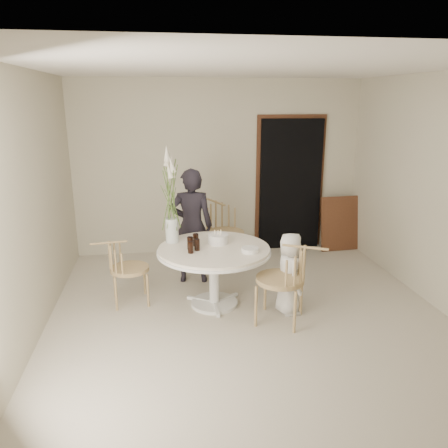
{
  "coord_description": "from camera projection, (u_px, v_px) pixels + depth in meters",
  "views": [
    {
      "loc": [
        -0.96,
        -4.52,
        2.4
      ],
      "look_at": [
        -0.22,
        0.3,
        0.99
      ],
      "focal_mm": 35.0,
      "sensor_mm": 36.0,
      "label": 1
    }
  ],
  "objects": [
    {
      "name": "ground",
      "position": [
        247.0,
        312.0,
        5.09
      ],
      "size": [
        4.5,
        4.5,
        0.0
      ],
      "primitive_type": "plane",
      "color": "beige",
      "rests_on": "ground"
    },
    {
      "name": "room_shell",
      "position": [
        249.0,
        174.0,
        4.65
      ],
      "size": [
        4.5,
        4.5,
        4.5
      ],
      "color": "white",
      "rests_on": "ground"
    },
    {
      "name": "doorway",
      "position": [
        290.0,
        185.0,
        7.05
      ],
      "size": [
        1.0,
        0.1,
        2.1
      ],
      "primitive_type": "cube",
      "color": "black",
      "rests_on": "ground"
    },
    {
      "name": "door_trim",
      "position": [
        290.0,
        181.0,
        7.07
      ],
      "size": [
        1.12,
        0.03,
        2.22
      ],
      "primitive_type": "cube",
      "color": "#5A311E",
      "rests_on": "ground"
    },
    {
      "name": "table",
      "position": [
        214.0,
        257.0,
        5.11
      ],
      "size": [
        1.33,
        1.33,
        0.73
      ],
      "color": "silver",
      "rests_on": "ground"
    },
    {
      "name": "picture_frame",
      "position": [
        340.0,
        223.0,
        7.11
      ],
      "size": [
        0.67,
        0.24,
        0.88
      ],
      "primitive_type": "cube",
      "rotation": [
        -0.17,
        0.0,
        0.06
      ],
      "color": "#5A311E",
      "rests_on": "ground"
    },
    {
      "name": "chair_far",
      "position": [
        220.0,
        225.0,
        6.4
      ],
      "size": [
        0.67,
        0.69,
        0.95
      ],
      "rotation": [
        0.0,
        0.0,
        0.41
      ],
      "color": "#9F8956",
      "rests_on": "ground"
    },
    {
      "name": "chair_right",
      "position": [
        292.0,
        273.0,
        4.7
      ],
      "size": [
        0.68,
        0.66,
        0.92
      ],
      "rotation": [
        0.0,
        0.0,
        -2.05
      ],
      "color": "#9F8956",
      "rests_on": "ground"
    },
    {
      "name": "chair_left",
      "position": [
        120.0,
        263.0,
        5.18
      ],
      "size": [
        0.51,
        0.48,
        0.8
      ],
      "rotation": [
        0.0,
        0.0,
        1.7
      ],
      "color": "#9F8956",
      "rests_on": "ground"
    },
    {
      "name": "girl",
      "position": [
        192.0,
        226.0,
        5.77
      ],
      "size": [
        0.6,
        0.43,
        1.54
      ],
      "primitive_type": "imported",
      "rotation": [
        0.0,
        0.0,
        3.03
      ],
      "color": "black",
      "rests_on": "ground"
    },
    {
      "name": "boy",
      "position": [
        289.0,
        273.0,
        4.97
      ],
      "size": [
        0.31,
        0.47,
        0.96
      ],
      "primitive_type": "imported",
      "rotation": [
        0.0,
        0.0,
        1.59
      ],
      "color": "silver",
      "rests_on": "ground"
    },
    {
      "name": "birthday_cake",
      "position": [
        218.0,
        239.0,
        5.2
      ],
      "size": [
        0.24,
        0.24,
        0.16
      ],
      "rotation": [
        0.0,
        0.0,
        -0.15
      ],
      "color": "white",
      "rests_on": "table"
    },
    {
      "name": "cola_tumbler_a",
      "position": [
        191.0,
        247.0,
        4.88
      ],
      "size": [
        0.08,
        0.08,
        0.14
      ],
      "primitive_type": "cylinder",
      "rotation": [
        0.0,
        0.0,
        0.29
      ],
      "color": "black",
      "rests_on": "table"
    },
    {
      "name": "cola_tumbler_b",
      "position": [
        197.0,
        245.0,
        4.96
      ],
      "size": [
        0.07,
        0.07,
        0.13
      ],
      "primitive_type": "cylinder",
      "rotation": [
        0.0,
        0.0,
        0.2
      ],
      "color": "black",
      "rests_on": "table"
    },
    {
      "name": "cola_tumbler_c",
      "position": [
        190.0,
        243.0,
        5.0
      ],
      "size": [
        0.09,
        0.09,
        0.15
      ],
      "primitive_type": "cylinder",
      "rotation": [
        0.0,
        0.0,
        -0.35
      ],
      "color": "black",
      "rests_on": "table"
    },
    {
      "name": "cola_tumbler_d",
      "position": [
        196.0,
        240.0,
        5.12
      ],
      "size": [
        0.08,
        0.08,
        0.15
      ],
      "primitive_type": "cylinder",
      "rotation": [
        0.0,
        0.0,
        0.29
      ],
      "color": "black",
      "rests_on": "table"
    },
    {
      "name": "plate_stack",
      "position": [
        250.0,
        250.0,
        4.92
      ],
      "size": [
        0.23,
        0.23,
        0.05
      ],
      "primitive_type": "cylinder",
      "rotation": [
        0.0,
        0.0,
        -0.16
      ],
      "color": "white",
      "rests_on": "table"
    },
    {
      "name": "flower_vase",
      "position": [
        171.0,
        200.0,
        5.13
      ],
      "size": [
        0.16,
        0.16,
        1.16
      ],
      "rotation": [
        0.0,
        0.0,
        -0.19
      ],
      "color": "silver",
      "rests_on": "table"
    }
  ]
}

